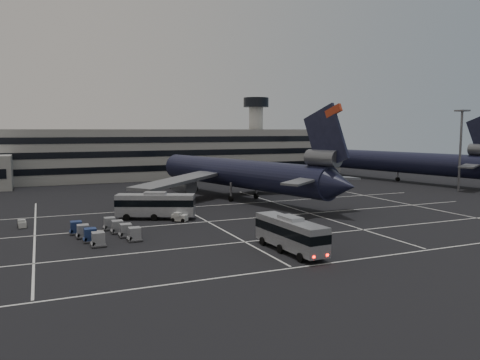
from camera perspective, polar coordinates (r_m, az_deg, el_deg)
name	(u,v)px	position (r m, az deg, el deg)	size (l,w,h in m)	color
ground	(255,223)	(69.77, 1.79, -5.31)	(260.00, 260.00, 0.00)	black
lane_markings	(258,222)	(70.81, 2.24, -5.14)	(90.00, 55.62, 0.01)	silver
terminal	(139,154)	(135.78, -12.19, 3.07)	(125.00, 26.00, 24.00)	gray
hills	(143,182)	(238.06, -11.74, -0.25)	(352.00, 180.00, 44.00)	#38332B
lightpole_right	(461,139)	(116.14, 25.33, 4.54)	(2.40, 2.40, 18.28)	slate
trijet_main	(239,173)	(93.20, -0.11, 0.84)	(45.84, 56.87, 18.08)	black
trijet_far	(401,161)	(132.63, 19.08, 2.16)	(21.64, 57.22, 18.08)	black
bus_near	(290,233)	(53.61, 6.15, -6.38)	(3.47, 11.80, 4.12)	gray
bus_far	(156,204)	(73.80, -10.26, -2.93)	(12.21, 7.49, 4.28)	gray
tug_a	(22,224)	(73.41, -25.03, -4.88)	(1.31, 2.02, 1.23)	beige
tug_b	(180,217)	(71.68, -7.31, -4.52)	(2.60, 2.55, 1.47)	beige
uld_cluster	(104,231)	(63.24, -16.20, -5.98)	(8.59, 11.55, 1.71)	#2D2D30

